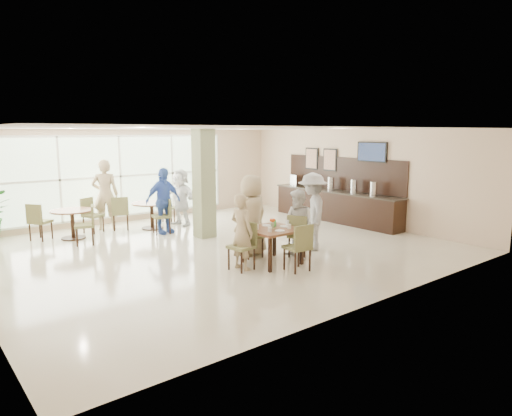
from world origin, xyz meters
TOP-DOWN VIEW (x-y plane):
  - ground at (0.00, 0.00)m, footprint 10.00×10.00m
  - room_shell at (0.00, 0.00)m, footprint 10.00×10.00m
  - window_bank at (-0.50, 4.46)m, footprint 7.00×0.04m
  - column at (0.40, 1.20)m, footprint 0.45×0.45m
  - main_table at (0.18, -1.78)m, footprint 1.03×1.03m
  - round_table_left at (-2.37, 3.15)m, footprint 1.07×1.07m
  - round_table_right at (-0.22, 3.00)m, footprint 1.11×1.11m
  - chairs_main_table at (0.20, -1.76)m, footprint 2.14×1.85m
  - chairs_table_left at (-2.37, 3.12)m, footprint 1.96×1.80m
  - chairs_table_right at (-0.26, 3.05)m, footprint 2.07×1.81m
  - tabletop_clutter at (0.20, -1.79)m, footprint 0.75×0.78m
  - buffet_counter at (4.70, 0.51)m, footprint 0.64×4.70m
  - wall_tv at (4.94, -0.60)m, footprint 0.06×1.00m
  - framed_art_a at (4.95, 1.00)m, footprint 0.05×0.55m
  - framed_art_b at (4.95, 1.80)m, footprint 0.05×0.55m
  - teen_left at (-0.56, -1.69)m, footprint 0.43×0.60m
  - teen_far at (0.27, -0.96)m, footprint 0.95×0.62m
  - teen_right at (0.84, -1.85)m, footprint 0.59×0.75m
  - teen_standing at (1.64, -1.49)m, footprint 1.23×1.33m
  - adult_a at (-0.24, 2.25)m, footprint 1.09×0.68m
  - adult_b at (0.69, 2.95)m, footprint 0.96×1.64m
  - adult_standing at (-1.27, 3.71)m, footprint 0.85×0.73m

SIDE VIEW (x-z plane):
  - ground at x=0.00m, z-range 0.00..0.00m
  - chairs_main_table at x=0.20m, z-range 0.00..0.95m
  - chairs_table_left at x=-2.37m, z-range 0.00..0.95m
  - chairs_table_right at x=-0.26m, z-range 0.00..0.95m
  - buffet_counter at x=4.70m, z-range -0.42..1.53m
  - round_table_left at x=-2.37m, z-range 0.19..0.94m
  - round_table_right at x=-0.22m, z-range 0.20..0.95m
  - main_table at x=0.18m, z-range 0.29..1.04m
  - teen_right at x=0.84m, z-range 0.00..1.51m
  - teen_left at x=-0.56m, z-range 0.00..1.53m
  - tabletop_clutter at x=0.20m, z-range 0.71..0.91m
  - adult_b at x=0.69m, z-range 0.00..1.66m
  - adult_a at x=-0.24m, z-range 0.00..1.78m
  - teen_far at x=0.27m, z-range 0.00..1.80m
  - teen_standing at x=1.64m, z-range 0.00..1.80m
  - adult_standing at x=-1.27m, z-range 0.00..1.98m
  - window_bank at x=-0.50m, z-range -2.10..4.90m
  - column at x=0.40m, z-range 0.00..2.80m
  - room_shell at x=0.00m, z-range -3.30..6.70m
  - framed_art_a at x=4.95m, z-range 1.50..2.20m
  - framed_art_b at x=4.95m, z-range 1.50..2.20m
  - wall_tv at x=4.94m, z-range 1.86..2.44m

